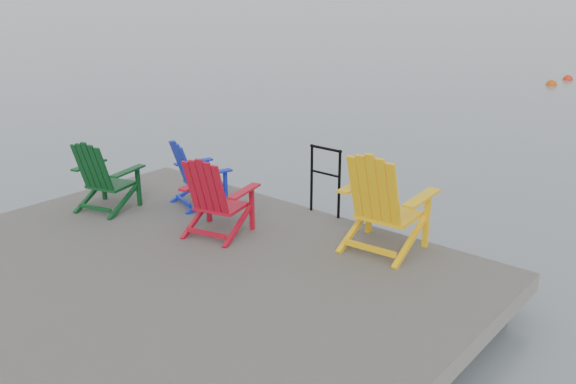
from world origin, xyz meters
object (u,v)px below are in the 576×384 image
Objects in this scene: chair_blue at (196,173)px; buoy_b at (568,80)px; buoy_a at (551,85)px; chair_green at (103,175)px; handrail at (325,174)px; chair_yellow at (383,201)px; chair_red at (215,195)px.

chair_blue reaches higher than buoy_b.
chair_blue reaches higher than buoy_a.
chair_green reaches higher than buoy_a.
chair_green reaches higher than handrail.
buoy_a is (-3.32, 16.51, -1.09)m from chair_yellow.
chair_green is at bearing 177.27° from chair_red.
handrail is at bearing 52.95° from chair_red.
chair_red reaches higher than buoy_b.
chair_blue is 1.11m from chair_red.
chair_yellow reaches higher than chair_blue.
chair_yellow is (1.74, 0.88, 0.09)m from chair_red.
chair_blue is at bearing -151.77° from handrail.
chair_red is (1.74, 0.35, 0.01)m from chair_green.
chair_blue is (-1.54, -0.83, -0.09)m from handrail.
buoy_a is at bearing 81.01° from chair_red.
chair_yellow is at bearing -78.63° from buoy_a.
chair_blue is 0.92× the size of chair_red.
chair_blue is at bearing -87.89° from buoy_a.
handrail is at bearing -83.20° from buoy_b.
chair_yellow reaches higher than chair_red.
handrail is 0.94× the size of chair_green.
chair_yellow reaches higher than chair_green.
chair_green is at bearing -143.24° from handrail.
chair_green is at bearing -112.23° from chair_blue.
buoy_a is (0.16, 17.74, -0.98)m from chair_green.
handrail is 17.82m from buoy_b.
buoy_b is at bearing 74.30° from chair_green.
buoy_a is at bearing 97.22° from chair_yellow.
handrail is 2.44× the size of buoy_a.
chair_yellow is 3.15× the size of buoy_a.
chair_yellow reaches higher than buoy_b.
chair_red is at bearing -3.63° from chair_green.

